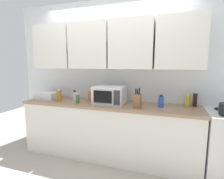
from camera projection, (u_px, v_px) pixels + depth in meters
The scene contains 12 objects.
wall_back_with_cabinets at pixel (112, 61), 2.90m from camera, with size 3.71×0.38×2.60m.
counter_run at pixel (108, 130), 2.85m from camera, with size 2.84×0.63×0.90m.
microwave at pixel (110, 95), 2.74m from camera, with size 0.48×0.37×0.28m.
dish_rack at pixel (47, 95), 3.14m from camera, with size 0.38×0.30×0.12m, color silver.
knife_block at pixel (137, 101), 2.49m from camera, with size 0.10×0.12×0.29m.
bottle_spice_jar at pixel (90, 96), 2.94m from camera, with size 0.07×0.07×0.20m.
bottle_yellow_mustard at pixel (188, 100), 2.59m from camera, with size 0.06×0.06×0.18m.
bottle_clear_tall at pixel (75, 96), 2.97m from camera, with size 0.07×0.07×0.18m.
bottle_blue_cleaner at pixel (161, 101), 2.53m from camera, with size 0.08×0.08×0.18m.
bottle_amber_vinegar at pixel (59, 95), 2.93m from camera, with size 0.08×0.08×0.20m.
bottle_soy_dark at pixel (195, 100), 2.55m from camera, with size 0.06×0.06×0.22m.
bottle_green_oil at pixel (78, 99), 2.77m from camera, with size 0.06×0.06×0.17m.
Camera 1 is at (0.92, -2.86, 1.53)m, focal length 27.76 mm.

